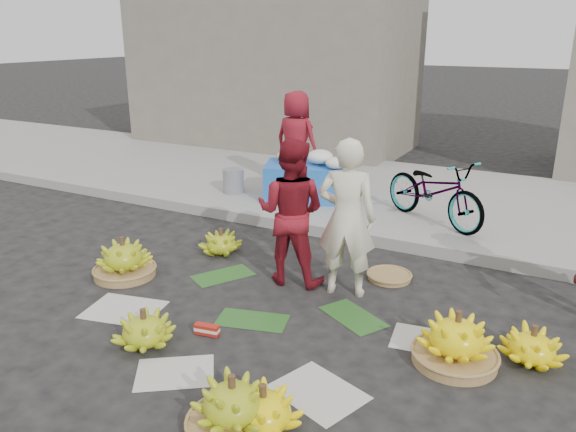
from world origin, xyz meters
The scene contains 22 objects.
ground centered at (0.00, 0.00, 0.00)m, with size 80.00×80.00×0.00m, color black.
curb centered at (0.00, 2.20, 0.07)m, with size 40.00×0.25×0.15m, color gray.
sidewalk centered at (0.00, 4.30, 0.06)m, with size 40.00×4.00×0.12m, color gray.
building_left centered at (-4.00, 7.20, 2.00)m, with size 6.00×3.00×4.00m, color slate.
newspaper_scatter centered at (0.00, -0.80, 0.00)m, with size 3.20×1.80×0.00m, color beige, non-canonical shape.
banana_leaves centered at (-0.10, 0.20, 0.00)m, with size 2.00×1.00×0.00m, color #1D4F1A, non-canonical shape.
banana_bunch_0 centered at (-1.84, 0.00, 0.19)m, with size 0.71×0.71×0.45m.
banana_bunch_1 centered at (-0.69, -0.98, 0.14)m, with size 0.66×0.66×0.33m.
banana_bunch_2 centered at (0.58, -1.55, 0.18)m, with size 0.68×0.68×0.43m.
banana_bunch_3 centered at (0.74, -1.43, 0.15)m, with size 0.57×0.57×0.34m.
banana_bunch_4 centered at (1.70, -0.03, 0.20)m, with size 0.67×0.67×0.46m.
banana_bunch_5 centered at (2.25, 0.28, 0.14)m, with size 0.54×0.54×0.32m.
banana_bunch_6 centered at (-1.92, 0.17, 0.12)m, with size 0.51×0.51×0.29m.
banana_bunch_7 centered at (-1.29, 1.04, 0.13)m, with size 0.57×0.57×0.31m.
basket_spare centered at (0.73, 1.28, 0.03)m, with size 0.46×0.46×0.05m, color olive.
incense_stack centered at (-0.32, -0.61, 0.05)m, with size 0.22×0.07×0.09m, color #AE1E12.
vendor_cream centered at (0.42, 0.75, 0.80)m, with size 0.58×0.38×1.60m, color #EEE6C8.
vendor_red centered at (-0.19, 0.75, 0.77)m, with size 0.75×0.58×1.54m, color maroon.
flower_table centered at (-1.20, 3.26, 0.43)m, with size 1.49×1.22×0.74m.
grey_bucket centered at (-2.39, 3.00, 0.31)m, with size 0.33×0.33×0.37m, color slate.
flower_vendor centered at (-1.65, 3.71, 0.90)m, with size 0.76×0.49×1.55m, color maroon.
bicycle centered at (0.74, 3.02, 0.56)m, with size 1.66×0.58×0.87m, color gray.
Camera 1 is at (2.35, -4.13, 2.55)m, focal length 35.00 mm.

